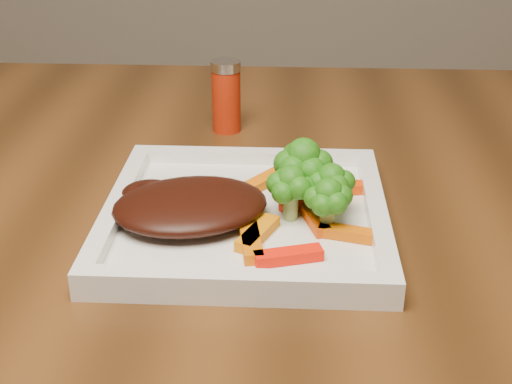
{
  "coord_description": "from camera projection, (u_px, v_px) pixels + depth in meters",
  "views": [
    {
      "loc": [
        -0.02,
        -0.88,
        1.09
      ],
      "look_at": [
        -0.05,
        -0.27,
        0.79
      ],
      "focal_mm": 50.0,
      "sensor_mm": 36.0,
      "label": 1
    }
  ],
  "objects": [
    {
      "name": "spice_shaker",
      "position": [
        226.0,
        96.0,
        0.9
      ],
      "size": [
        0.04,
        0.04,
        0.09
      ],
      "primitive_type": "cylinder",
      "rotation": [
        0.0,
        0.0,
        -0.22
      ],
      "color": "#A72009",
      "rests_on": "dining_table"
    },
    {
      "name": "carrot_2",
      "position": [
        258.0,
        233.0,
        0.65
      ],
      "size": [
        0.04,
        0.06,
        0.01
      ],
      "primitive_type": "cube",
      "rotation": [
        0.0,
        0.0,
        1.15
      ],
      "color": "orange",
      "rests_on": "plate"
    },
    {
      "name": "carrot_5",
      "position": [
        315.0,
        220.0,
        0.67
      ],
      "size": [
        0.03,
        0.05,
        0.01
      ],
      "primitive_type": "cube",
      "rotation": [
        0.0,
        0.0,
        -1.28
      ],
      "color": "#D94203",
      "rests_on": "plate"
    },
    {
      "name": "carrot_4",
      "position": [
        264.0,
        181.0,
        0.75
      ],
      "size": [
        0.05,
        0.06,
        0.01
      ],
      "primitive_type": "cube",
      "rotation": [
        0.0,
        0.0,
        0.93
      ],
      "color": "#E06503",
      "rests_on": "plate"
    },
    {
      "name": "broccoli_1",
      "position": [
        331.0,
        185.0,
        0.68
      ],
      "size": [
        0.06,
        0.06,
        0.06
      ],
      "primitive_type": null,
      "rotation": [
        0.0,
        0.0,
        0.14
      ],
      "color": "#197313",
      "rests_on": "plate"
    },
    {
      "name": "carrot_1",
      "position": [
        349.0,
        233.0,
        0.65
      ],
      "size": [
        0.06,
        0.03,
        0.01
      ],
      "primitive_type": "cube",
      "rotation": [
        0.0,
        0.0,
        -0.26
      ],
      "color": "#CC5703",
      "rests_on": "plate"
    },
    {
      "name": "carrot_6",
      "position": [
        303.0,
        202.0,
        0.7
      ],
      "size": [
        0.05,
        0.04,
        0.01
      ],
      "primitive_type": "cube",
      "rotation": [
        0.0,
        0.0,
        0.65
      ],
      "color": "red",
      "rests_on": "plate"
    },
    {
      "name": "carrot_3",
      "position": [
        344.0,
        188.0,
        0.73
      ],
      "size": [
        0.06,
        0.02,
        0.01
      ],
      "primitive_type": "cube",
      "rotation": [
        0.0,
        0.0,
        0.16
      ],
      "color": "#DB3803",
      "rests_on": "plate"
    },
    {
      "name": "broccoli_2",
      "position": [
        328.0,
        202.0,
        0.65
      ],
      "size": [
        0.06,
        0.06,
        0.06
      ],
      "primitive_type": null,
      "rotation": [
        0.0,
        0.0,
        -0.22
      ],
      "color": "#166B11",
      "rests_on": "plate"
    },
    {
      "name": "broccoli_0",
      "position": [
        303.0,
        171.0,
        0.7
      ],
      "size": [
        0.08,
        0.08,
        0.07
      ],
      "primitive_type": null,
      "rotation": [
        0.0,
        0.0,
        0.22
      ],
      "color": "#286010",
      "rests_on": "plate"
    },
    {
      "name": "plate",
      "position": [
        246.0,
        220.0,
        0.69
      ],
      "size": [
        0.27,
        0.27,
        0.01
      ],
      "primitive_type": "cube",
      "color": "white",
      "rests_on": "dining_table"
    },
    {
      "name": "broccoli_3",
      "position": [
        291.0,
        189.0,
        0.67
      ],
      "size": [
        0.06,
        0.06,
        0.06
      ],
      "primitive_type": null,
      "rotation": [
        0.0,
        0.0,
        0.23
      ],
      "color": "#1D6611",
      "rests_on": "plate"
    },
    {
      "name": "carrot_0",
      "position": [
        288.0,
        256.0,
        0.61
      ],
      "size": [
        0.06,
        0.03,
        0.01
      ],
      "primitive_type": "cube",
      "rotation": [
        0.0,
        0.0,
        0.29
      ],
      "color": "#FF1704",
      "rests_on": "plate"
    },
    {
      "name": "carrot_7",
      "position": [
        251.0,
        242.0,
        0.64
      ],
      "size": [
        0.03,
        0.06,
        0.01
      ],
      "primitive_type": "cube",
      "rotation": [
        0.0,
        0.0,
        1.72
      ],
      "color": "#D25F03",
      "rests_on": "plate"
    },
    {
      "name": "steak",
      "position": [
        190.0,
        205.0,
        0.68
      ],
      "size": [
        0.18,
        0.15,
        0.03
      ],
      "primitive_type": "ellipsoid",
      "rotation": [
        0.0,
        0.0,
        0.29
      ],
      "color": "black",
      "rests_on": "plate"
    }
  ]
}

